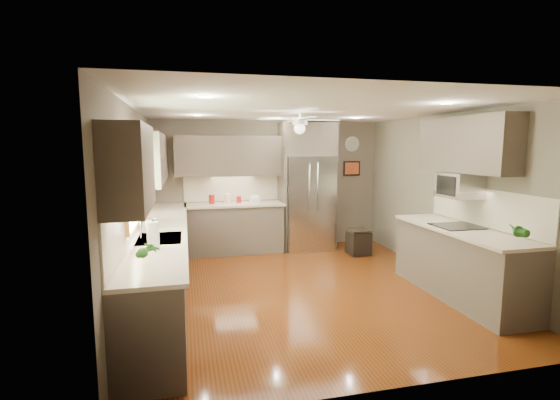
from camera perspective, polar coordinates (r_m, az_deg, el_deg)
name	(u,v)px	position (r m, az deg, el deg)	size (l,w,h in m)	color
floor	(304,288)	(5.94, 3.45, -12.21)	(5.00, 5.00, 0.00)	#452309
ceiling	(306,109)	(5.60, 3.66, 12.60)	(5.00, 5.00, 0.00)	white
wall_back	(269,185)	(8.05, -1.59, 2.18)	(4.50, 4.50, 0.00)	#63594B
wall_front	(396,243)	(3.36, 16.02, -5.81)	(4.50, 4.50, 0.00)	#63594B
wall_left	(134,207)	(5.44, -19.80, -0.90)	(5.00, 5.00, 0.00)	#63594B
wall_right	(447,197)	(6.64, 22.49, 0.45)	(5.00, 5.00, 0.00)	#63594B
canister_a	(212,199)	(7.68, -9.57, 0.09)	(0.11, 0.11, 0.18)	maroon
canister_c	(227,199)	(7.68, -7.44, 0.21)	(0.12, 0.12, 0.19)	beige
canister_d	(239,200)	(7.71, -5.82, 0.04)	(0.09, 0.09, 0.13)	maroon
soap_bottle	(150,223)	(5.41, -17.77, -3.04)	(0.10, 0.10, 0.21)	white
potted_plant_left	(148,250)	(3.81, -18.02, -6.77)	(0.16, 0.11, 0.30)	#215618
potted_plant_right	(517,231)	(5.17, 30.41, -3.77)	(0.16, 0.13, 0.29)	#215618
bowl	(256,201)	(7.69, -3.47, -0.19)	(0.23, 0.23, 0.06)	beige
left_run	(162,261)	(5.71, -16.30, -8.21)	(0.65, 4.70, 1.45)	#4D3E38
back_run	(235,227)	(7.75, -6.39, -3.79)	(1.85, 0.65, 1.45)	#4D3E38
uppers	(244,155)	(6.12, -5.04, 6.27)	(4.50, 4.70, 0.95)	#4D3E38
window	(131,187)	(4.90, -20.26, 1.73)	(0.05, 1.12, 0.92)	#BFF2B2
sink	(159,241)	(4.98, -16.60, -5.53)	(0.50, 0.70, 0.32)	silver
refrigerator	(308,189)	(7.89, 3.90, 1.62)	(1.06, 0.75, 2.45)	silver
right_run	(461,262)	(5.96, 24.09, -7.90)	(0.70, 2.20, 1.45)	#4D3E38
microwave	(459,185)	(6.04, 23.90, 1.91)	(0.43, 0.55, 0.34)	silver
ceiling_fan	(300,123)	(5.88, 2.79, 10.73)	(1.18, 1.18, 0.32)	white
recessed_lights	(295,112)	(5.98, 2.15, 12.24)	(2.84, 3.14, 0.01)	white
wall_clock	(352,144)	(8.52, 10.12, 7.76)	(0.30, 0.03, 0.30)	white
framed_print	(352,168)	(8.53, 10.06, 4.40)	(0.36, 0.03, 0.30)	black
stool	(358,242)	(7.71, 10.97, -5.82)	(0.38, 0.38, 0.46)	black
paper_towel	(153,236)	(4.46, -17.40, -4.80)	(0.13, 0.13, 0.31)	white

